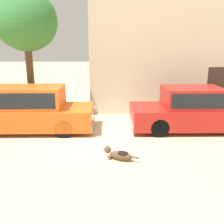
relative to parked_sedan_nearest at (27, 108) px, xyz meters
The scene contains 5 objects.
ground_plane 2.50m from the parked_sedan_nearest, 23.56° to the right, with size 80.00×80.00×0.00m, color #CCB78E.
parked_sedan_nearest is the anchor object (origin of this frame).
parked_sedan_second 5.95m from the parked_sedan_nearest, ahead, with size 4.61×1.89×1.56m.
stray_dog_spotted 4.11m from the parked_sedan_nearest, 36.03° to the right, with size 1.02×0.47×0.37m.
acacia_tree_left 3.37m from the parked_sedan_nearest, 100.98° to the left, with size 2.40×2.16×5.04m.
Camera 1 is at (1.05, -7.62, 3.00)m, focal length 39.92 mm.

